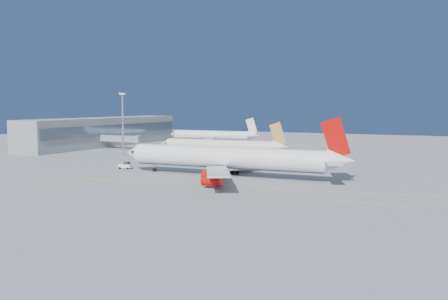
# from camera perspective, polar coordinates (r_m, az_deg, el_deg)

# --- Properties ---
(ground) EXTENTS (500.00, 500.00, 0.00)m
(ground) POSITION_cam_1_polar(r_m,az_deg,el_deg) (141.53, 1.02, -3.70)
(ground) COLOR slate
(ground) RESTS_ON ground
(terminal) EXTENTS (18.40, 110.00, 15.00)m
(terminal) POSITION_cam_1_polar(r_m,az_deg,el_deg) (274.26, -13.53, 2.05)
(terminal) COLOR gray
(terminal) RESTS_ON ground
(jet_bridge) EXTENTS (23.60, 3.60, 6.90)m
(jet_bridge) POSITION_cam_1_polar(r_m,az_deg,el_deg) (250.71, -11.53, 1.27)
(jet_bridge) COLOR gray
(jet_bridge) RESTS_ON ground
(taxiway_lines) EXTENTS (118.86, 140.00, 0.02)m
(taxiway_lines) POSITION_cam_1_polar(r_m,az_deg,el_deg) (153.68, -2.98, -3.00)
(taxiway_lines) COLOR #EBB70D
(taxiway_lines) RESTS_ON ground
(airliner_virgin) EXTENTS (75.42, 67.81, 18.62)m
(airliner_virgin) POSITION_cam_1_polar(r_m,az_deg,el_deg) (152.08, 0.74, -0.95)
(airliner_virgin) COLOR white
(airliner_virgin) RESTS_ON ground
(airliner_etihad) EXTENTS (58.05, 53.59, 15.15)m
(airliner_etihad) POSITION_cam_1_polar(r_m,az_deg,el_deg) (208.46, -0.26, 0.44)
(airliner_etihad) COLOR beige
(airliner_etihad) RESTS_ON ground
(airliner_third) EXTENTS (55.19, 50.74, 14.80)m
(airliner_third) POSITION_cam_1_polar(r_m,az_deg,el_deg) (284.87, -1.22, 1.70)
(airliner_third) COLOR white
(airliner_third) RESTS_ON ground
(pushback_tug) EXTENTS (4.63, 3.31, 2.41)m
(pushback_tug) POSITION_cam_1_polar(r_m,az_deg,el_deg) (173.91, -11.19, -1.76)
(pushback_tug) COLOR white
(pushback_tug) RESTS_ON ground
(light_mast) EXTENTS (2.35, 2.35, 27.13)m
(light_mast) POSITION_cam_1_polar(r_m,az_deg,el_deg) (219.47, -11.50, 3.56)
(light_mast) COLOR gray
(light_mast) RESTS_ON ground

